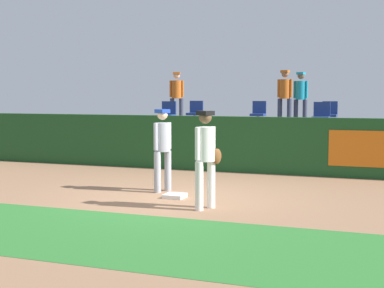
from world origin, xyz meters
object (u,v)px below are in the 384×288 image
(seat_back_center, at_px, (258,112))
(seat_back_right, at_px, (329,113))
(seat_front_right, at_px, (321,115))
(spectator_hooded, at_px, (301,95))
(player_fielder_home, at_px, (206,153))
(seat_back_left, at_px, (195,112))
(spectator_casual, at_px, (285,94))
(first_base, at_px, (175,196))
(player_runner_visitor, at_px, (163,144))
(spectator_capped, at_px, (177,94))
(seat_front_left, at_px, (168,113))

(seat_back_center, xyz_separation_m, seat_back_right, (2.23, 0.00, 0.00))
(seat_front_right, relative_size, spectator_hooded, 0.47)
(player_fielder_home, height_order, seat_back_left, seat_back_left)
(spectator_casual, bearing_deg, seat_back_left, 27.16)
(first_base, relative_size, spectator_hooded, 0.22)
(seat_back_center, bearing_deg, spectator_casual, 55.26)
(player_runner_visitor, bearing_deg, seat_back_left, -144.05)
(player_fielder_home, bearing_deg, player_runner_visitor, -110.02)
(spectator_capped, bearing_deg, seat_back_left, 117.80)
(seat_front_right, xyz_separation_m, spectator_hooded, (-1.05, 3.01, 0.57))
(first_base, xyz_separation_m, seat_back_left, (-2.18, 7.27, 1.46))
(seat_front_right, xyz_separation_m, spectator_casual, (-1.54, 2.76, 0.60))
(player_runner_visitor, relative_size, seat_back_left, 2.09)
(seat_back_right, bearing_deg, first_base, -107.00)
(seat_back_left, bearing_deg, seat_back_center, -0.01)
(player_fielder_home, relative_size, seat_back_right, 2.11)
(player_fielder_home, xyz_separation_m, seat_back_right, (1.29, 8.08, 0.47))
(seat_front_right, xyz_separation_m, spectator_capped, (-5.53, 3.02, 0.60))
(spectator_hooded, bearing_deg, player_runner_visitor, 90.36)
(player_runner_visitor, relative_size, seat_back_right, 2.09)
(seat_back_left, xyz_separation_m, seat_front_left, (-0.26, -1.80, -0.00))
(seat_back_center, relative_size, spectator_hooded, 0.47)
(player_fielder_home, bearing_deg, spectator_casual, -154.26)
(player_fielder_home, distance_m, player_runner_visitor, 2.00)
(seat_back_left, bearing_deg, player_runner_visitor, -76.00)
(seat_front_right, distance_m, spectator_casual, 3.22)
(seat_back_center, bearing_deg, spectator_hooded, 46.37)
(seat_back_right, height_order, spectator_capped, spectator_capped)
(first_base, relative_size, spectator_capped, 0.22)
(seat_back_right, distance_m, seat_front_right, 1.80)
(player_runner_visitor, bearing_deg, first_base, 63.48)
(player_fielder_home, relative_size, seat_back_left, 2.11)
(seat_back_left, distance_m, seat_front_left, 1.82)
(spectator_capped, bearing_deg, seat_back_center, 144.12)
(spectator_hooded, bearing_deg, seat_front_left, 52.21)
(seat_back_right, height_order, spectator_casual, spectator_casual)
(seat_front_right, distance_m, spectator_capped, 6.33)
(player_fielder_home, height_order, seat_front_left, seat_front_left)
(player_fielder_home, bearing_deg, seat_front_right, -167.38)
(seat_back_left, xyz_separation_m, spectator_capped, (-1.16, 1.22, 0.60))
(first_base, bearing_deg, spectator_capped, 111.47)
(first_base, distance_m, seat_back_left, 7.73)
(seat_back_right, height_order, seat_front_right, same)
(first_base, bearing_deg, spectator_casual, 85.46)
(seat_back_center, bearing_deg, player_runner_visitor, -94.26)
(player_fielder_home, bearing_deg, spectator_hooded, -157.31)
(spectator_capped, bearing_deg, player_fielder_home, 98.90)
(seat_back_center, height_order, seat_front_right, same)
(first_base, relative_size, seat_back_left, 0.48)
(seat_back_left, distance_m, spectator_capped, 1.79)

